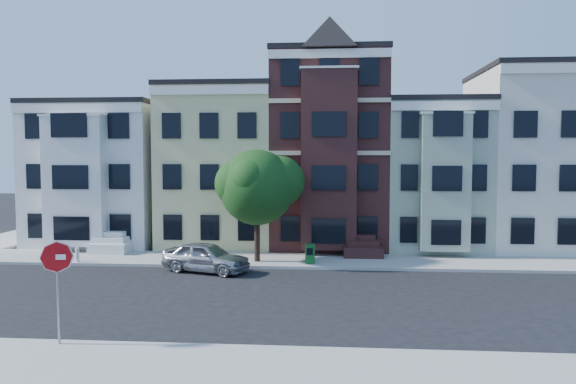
# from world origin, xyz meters

# --- Properties ---
(ground) EXTENTS (120.00, 120.00, 0.00)m
(ground) POSITION_xyz_m (0.00, 0.00, 0.00)
(ground) COLOR black
(far_sidewalk) EXTENTS (60.00, 4.00, 0.15)m
(far_sidewalk) POSITION_xyz_m (0.00, 8.00, 0.07)
(far_sidewalk) COLOR #9E9B93
(far_sidewalk) RESTS_ON ground
(near_sidewalk) EXTENTS (60.00, 4.00, 0.15)m
(near_sidewalk) POSITION_xyz_m (0.00, -8.00, 0.07)
(near_sidewalk) COLOR #9E9B93
(near_sidewalk) RESTS_ON ground
(house_white) EXTENTS (8.00, 9.00, 9.00)m
(house_white) POSITION_xyz_m (-15.00, 14.50, 4.50)
(house_white) COLOR white
(house_white) RESTS_ON ground
(house_yellow) EXTENTS (7.00, 9.00, 10.00)m
(house_yellow) POSITION_xyz_m (-7.00, 14.50, 5.00)
(house_yellow) COLOR beige
(house_yellow) RESTS_ON ground
(house_brown) EXTENTS (7.00, 9.00, 12.00)m
(house_brown) POSITION_xyz_m (0.00, 14.50, 6.00)
(house_brown) COLOR #391917
(house_brown) RESTS_ON ground
(house_green) EXTENTS (6.00, 9.00, 9.00)m
(house_green) POSITION_xyz_m (6.50, 14.50, 4.50)
(house_green) COLOR #9BA991
(house_green) RESTS_ON ground
(house_cream) EXTENTS (8.00, 9.00, 11.00)m
(house_cream) POSITION_xyz_m (13.50, 14.50, 5.50)
(house_cream) COLOR beige
(house_cream) RESTS_ON ground
(street_tree) EXTENTS (8.29, 8.29, 7.45)m
(street_tree) POSITION_xyz_m (-3.82, 7.30, 3.87)
(street_tree) COLOR #1C4D16
(street_tree) RESTS_ON far_sidewalk
(parked_car) EXTENTS (4.82, 3.11, 1.53)m
(parked_car) POSITION_xyz_m (-6.11, 5.01, 0.76)
(parked_car) COLOR #A4A6AB
(parked_car) RESTS_ON ground
(newspaper_box) EXTENTS (0.54, 0.49, 1.04)m
(newspaper_box) POSITION_xyz_m (-0.96, 6.91, 0.67)
(newspaper_box) COLOR #165822
(newspaper_box) RESTS_ON far_sidewalk
(fire_hydrant) EXTENTS (0.24, 0.24, 0.63)m
(fire_hydrant) POSITION_xyz_m (-13.42, 6.30, 0.47)
(fire_hydrant) COLOR silver
(fire_hydrant) RESTS_ON far_sidewalk
(stop_sign) EXTENTS (0.99, 0.26, 3.56)m
(stop_sign) POSITION_xyz_m (-8.02, -6.38, 1.93)
(stop_sign) COLOR #A50B0F
(stop_sign) RESTS_ON near_sidewalk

